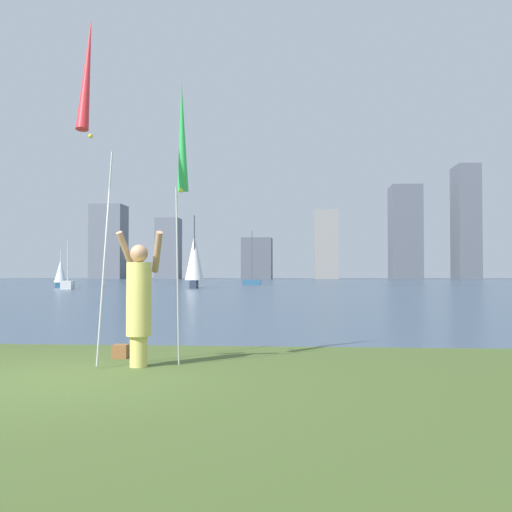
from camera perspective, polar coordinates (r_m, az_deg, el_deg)
name	(u,v)px	position (r m, az deg, el deg)	size (l,w,h in m)	color
ground	(269,286)	(58.04, 1.26, -2.86)	(120.00, 138.00, 0.12)	#475B28
person	(139,300)	(8.36, -11.02, -4.08)	(0.68, 0.50, 1.85)	#D8CC66
kite_flag_left	(88,81)	(8.28, -15.65, 15.68)	(0.16, 1.28, 4.59)	#B2B2B7
kite_flag_right	(182,141)	(8.79, -7.02, 10.80)	(0.16, 0.56, 4.03)	#B2B2B7
bag	(121,351)	(9.33, -12.67, -8.80)	(0.22, 0.21, 0.20)	brown
sailboat_1	(252,282)	(61.34, -0.39, -2.44)	(1.83, 0.73, 5.53)	#2D6084
sailboat_3	(67,285)	(47.52, -17.42, -2.61)	(1.17, 1.92, 3.72)	white
sailboat_4	(194,260)	(49.31, -5.86, -0.35)	(1.69, 3.11, 5.91)	#333D51
sailboat_5	(60,274)	(54.14, -18.03, -1.61)	(1.29, 2.19, 3.21)	#2D6084
skyline_tower_0	(109,242)	(122.07, -13.77, 1.31)	(6.28, 5.85, 14.51)	slate
skyline_tower_1	(168,249)	(116.40, -8.30, 0.70)	(4.38, 4.75, 11.59)	slate
skyline_tower_2	(257,259)	(113.61, 0.10, -0.24)	(5.60, 5.86, 7.70)	#565B66
skyline_tower_3	(326,245)	(114.86, 6.67, 1.06)	(4.41, 5.25, 12.94)	gray
skyline_tower_4	(405,232)	(119.17, 13.95, 2.18)	(5.66, 6.95, 17.82)	#565B66
skyline_tower_5	(466,222)	(120.57, 19.24, 3.03)	(4.07, 7.21, 21.39)	#565B66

